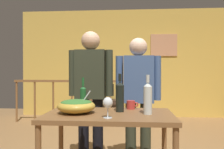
# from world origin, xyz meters

# --- Properties ---
(back_wall) EXTENTS (5.73, 0.10, 2.77)m
(back_wall) POSITION_xyz_m (0.00, 3.15, 1.38)
(back_wall) COLOR gold
(back_wall) RESTS_ON ground_plane
(framed_picture) EXTENTS (0.67, 0.03, 0.56)m
(framed_picture) POSITION_xyz_m (0.87, 3.09, 1.84)
(framed_picture) COLOR tan
(stair_railing) EXTENTS (2.70, 0.10, 1.03)m
(stair_railing) POSITION_xyz_m (-0.89, 2.23, 0.62)
(stair_railing) COLOR brown
(stair_railing) RESTS_ON ground_plane
(tv_console) EXTENTS (0.90, 0.40, 0.47)m
(tv_console) POSITION_xyz_m (-0.64, 2.80, 0.23)
(tv_console) COLOR #38281E
(tv_console) RESTS_ON ground_plane
(flat_screen_tv) EXTENTS (0.49, 0.12, 0.39)m
(flat_screen_tv) POSITION_xyz_m (-0.64, 2.77, 0.70)
(flat_screen_tv) COLOR black
(flat_screen_tv) RESTS_ON tv_console
(serving_table) EXTENTS (1.18, 0.71, 0.78)m
(serving_table) POSITION_xyz_m (-0.18, -0.86, 0.69)
(serving_table) COLOR brown
(serving_table) RESTS_ON ground_plane
(salad_bowl) EXTENTS (0.35, 0.35, 0.21)m
(salad_bowl) POSITION_xyz_m (-0.48, -0.88, 0.86)
(salad_bowl) COLOR gold
(salad_bowl) RESTS_ON serving_table
(wine_glass) EXTENTS (0.08, 0.08, 0.18)m
(wine_glass) POSITION_xyz_m (-0.17, -1.08, 0.91)
(wine_glass) COLOR silver
(wine_glass) RESTS_ON serving_table
(wine_bottle_clear) EXTENTS (0.08, 0.08, 0.36)m
(wine_bottle_clear) POSITION_xyz_m (0.18, -0.88, 0.93)
(wine_bottle_clear) COLOR silver
(wine_bottle_clear) RESTS_ON serving_table
(wine_bottle_green) EXTENTS (0.06, 0.06, 0.32)m
(wine_bottle_green) POSITION_xyz_m (-0.48, -0.57, 0.91)
(wine_bottle_green) COLOR #1E5628
(wine_bottle_green) RESTS_ON serving_table
(wine_bottle_dark) EXTENTS (0.08, 0.08, 0.37)m
(wine_bottle_dark) POSITION_xyz_m (-0.08, -0.77, 0.94)
(wine_bottle_dark) COLOR black
(wine_bottle_dark) RESTS_ON serving_table
(mug_red) EXTENTS (0.12, 0.09, 0.09)m
(mug_red) POSITION_xyz_m (0.02, -0.60, 0.83)
(mug_red) COLOR #B7332D
(mug_red) RESTS_ON serving_table
(person_standing_left) EXTENTS (0.55, 0.23, 1.67)m
(person_standing_left) POSITION_xyz_m (-0.47, -0.16, 0.98)
(person_standing_left) COLOR black
(person_standing_left) RESTS_ON ground_plane
(person_standing_right) EXTENTS (0.55, 0.23, 1.58)m
(person_standing_right) POSITION_xyz_m (0.11, -0.16, 0.92)
(person_standing_right) COLOR #2D3323
(person_standing_right) RESTS_ON ground_plane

